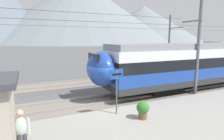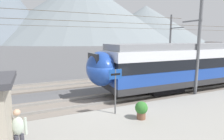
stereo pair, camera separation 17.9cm
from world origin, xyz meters
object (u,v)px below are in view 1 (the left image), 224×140
train_near_platform (218,61)px  passenger_walking (21,132)px  catenary_mast_far_side (170,42)px  platform_sign (117,82)px  potted_plant_platform_edge (143,109)px  catenary_mast_mid (197,45)px

train_near_platform → passenger_walking: bearing=-162.9°
catenary_mast_far_side → platform_sign: bearing=-140.6°
passenger_walking → potted_plant_platform_edge: (5.31, 0.99, -0.44)m
potted_plant_platform_edge → catenary_mast_far_side: bearing=44.4°
train_near_platform → platform_sign: bearing=-166.3°
train_near_platform → catenary_mast_mid: catenary_mast_mid is taller
catenary_mast_mid → passenger_walking: (-11.58, -3.51, -2.52)m
catenary_mast_mid → platform_sign: (-7.17, -1.42, -1.74)m
catenary_mast_mid → catenary_mast_far_side: catenary_mast_mid is taller
catenary_mast_far_side → potted_plant_platform_edge: (-11.69, -11.45, -2.97)m
potted_plant_platform_edge → passenger_walking: bearing=-169.4°
catenary_mast_mid → passenger_walking: bearing=-163.1°
platform_sign → passenger_walking: 4.94m
catenary_mast_far_side → passenger_walking: catenary_mast_far_side is taller
train_near_platform → catenary_mast_far_side: catenary_mast_far_side is taller
train_near_platform → catenary_mast_far_side: 7.78m
catenary_mast_mid → platform_sign: catenary_mast_mid is taller
catenary_mast_far_side → catenary_mast_mid: bearing=-121.3°
train_near_platform → passenger_walking: (-15.90, -4.90, -0.98)m
train_near_platform → potted_plant_platform_edge: bearing=-159.8°
train_near_platform → potted_plant_platform_edge: (-10.59, -3.91, -1.41)m
platform_sign → passenger_walking: (-4.41, -2.10, -0.79)m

